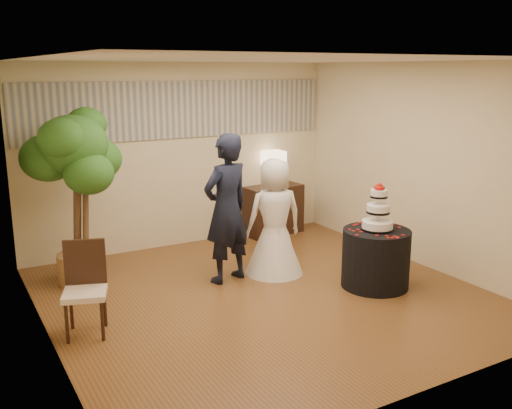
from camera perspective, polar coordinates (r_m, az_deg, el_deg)
floor at (r=7.05m, az=0.92°, el=-9.09°), size 5.00×5.00×0.00m
ceiling at (r=6.52m, az=1.01°, el=14.31°), size 5.00×5.00×0.00m
wall_back at (r=8.85m, az=-7.36°, el=4.88°), size 5.00×0.06×2.80m
wall_front at (r=4.73m, az=16.64°, el=-3.10°), size 5.00×0.06×2.80m
wall_left at (r=5.81m, az=-20.76°, el=-0.40°), size 0.06×5.00×2.80m
wall_right at (r=8.19m, az=16.22°, el=3.76°), size 0.06×5.00×2.80m
mural_border at (r=8.76m, az=-7.44°, el=9.39°), size 4.90×0.02×0.85m
groom at (r=7.26m, az=-2.96°, el=-0.43°), size 0.80×0.63×1.93m
bride at (r=7.58m, az=1.86°, el=-1.23°), size 0.90×0.90×1.57m
cake_table at (r=7.37m, az=11.88°, el=-5.29°), size 0.89×0.89×0.74m
wedding_cake at (r=7.19m, az=12.13°, el=-0.22°), size 0.39×0.39×0.60m
console at (r=9.51m, az=1.73°, el=-0.53°), size 1.01×0.52×0.82m
table_lamp at (r=9.36m, az=1.76°, el=3.62°), size 0.31×0.31×0.58m
ficus_tree at (r=7.50m, az=-17.51°, el=0.78°), size 1.46×1.46×2.28m
side_chair at (r=6.16m, az=-16.76°, el=-8.24°), size 0.58×0.59×0.98m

